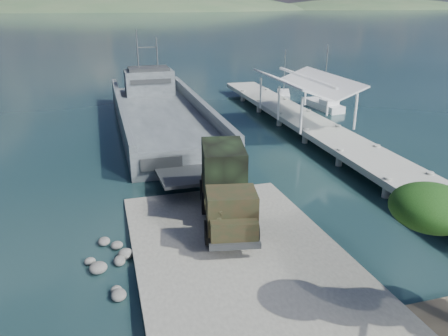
% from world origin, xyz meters
% --- Properties ---
extents(ground, '(1400.00, 1400.00, 0.00)m').
position_xyz_m(ground, '(0.00, 0.00, 0.00)').
color(ground, '#173637').
rests_on(ground, ground).
extents(boat_ramp, '(10.00, 18.00, 0.50)m').
position_xyz_m(boat_ramp, '(0.00, -1.00, 0.25)').
color(boat_ramp, gray).
rests_on(boat_ramp, ground).
extents(shoreline_rocks, '(3.20, 5.60, 0.90)m').
position_xyz_m(shoreline_rocks, '(-6.20, 0.50, 0.00)').
color(shoreline_rocks, '#535451').
rests_on(shoreline_rocks, ground).
extents(distant_headlands, '(1000.00, 240.00, 48.00)m').
position_xyz_m(distant_headlands, '(50.00, 560.00, 0.00)').
color(distant_headlands, '#375736').
rests_on(distant_headlands, ground).
extents(pier, '(6.40, 44.00, 6.10)m').
position_xyz_m(pier, '(13.00, 18.77, 1.60)').
color(pier, beige).
rests_on(pier, ground).
extents(landing_craft, '(8.41, 32.63, 9.67)m').
position_xyz_m(landing_craft, '(-0.21, 24.51, 0.79)').
color(landing_craft, '#454C52').
rests_on(landing_craft, ground).
extents(military_truck, '(3.87, 8.40, 3.76)m').
position_xyz_m(military_truck, '(0.39, 3.27, 2.37)').
color(military_truck, black).
rests_on(military_truck, boat_ramp).
extents(soldier, '(0.80, 0.64, 1.91)m').
position_xyz_m(soldier, '(-0.85, -0.22, 1.46)').
color(soldier, '#202E19').
rests_on(soldier, boat_ramp).
extents(sailboat_near, '(2.42, 6.34, 7.55)m').
position_xyz_m(sailboat_near, '(19.25, 27.34, 0.40)').
color(sailboat_near, white).
rests_on(sailboat_near, ground).
extents(sailboat_far, '(3.30, 5.38, 6.32)m').
position_xyz_m(sailboat_far, '(17.18, 34.55, 0.34)').
color(sailboat_far, white).
rests_on(sailboat_far, ground).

